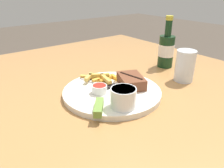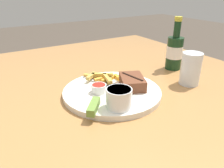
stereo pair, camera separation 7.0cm
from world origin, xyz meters
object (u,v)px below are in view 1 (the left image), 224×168
(knife_utensil, at_px, (118,84))
(drinking_glass, at_px, (185,66))
(dinner_plate, at_px, (112,92))
(dipping_sauce_cup, at_px, (99,89))
(beer_bottle, at_px, (166,49))
(pickle_spear, at_px, (99,107))
(steak_portion, at_px, (131,81))
(coleslaw_cup, at_px, (123,97))
(fork_utensil, at_px, (93,82))

(knife_utensil, distance_m, drinking_glass, 0.26)
(dinner_plate, xyz_separation_m, dipping_sauce_cup, (-0.01, -0.05, 0.02))
(knife_utensil, height_order, beer_bottle, beer_bottle)
(pickle_spear, distance_m, drinking_glass, 0.39)
(knife_utensil, bearing_deg, steak_portion, -52.73)
(coleslaw_cup, distance_m, fork_utensil, 0.19)
(dinner_plate, xyz_separation_m, fork_utensil, (-0.08, -0.02, 0.01))
(steak_portion, bearing_deg, fork_utensil, -138.32)
(steak_portion, distance_m, fork_utensil, 0.13)
(fork_utensil, distance_m, knife_utensil, 0.09)
(drinking_glass, bearing_deg, dipping_sauce_cup, -103.62)
(steak_portion, distance_m, drinking_glass, 0.22)
(coleslaw_cup, height_order, beer_bottle, beer_bottle)
(dipping_sauce_cup, bearing_deg, beer_bottle, 99.40)
(drinking_glass, bearing_deg, knife_utensil, -110.61)
(dinner_plate, relative_size, knife_utensil, 1.93)
(dinner_plate, height_order, drinking_glass, drinking_glass)
(beer_bottle, bearing_deg, knife_utensil, -80.10)
(coleslaw_cup, height_order, pickle_spear, coleslaw_cup)
(dipping_sauce_cup, relative_size, pickle_spear, 0.64)
(pickle_spear, bearing_deg, steak_portion, 110.02)
(fork_utensil, distance_m, beer_bottle, 0.38)
(dipping_sauce_cup, xyz_separation_m, knife_utensil, (-0.01, 0.09, -0.01))
(steak_portion, distance_m, coleslaw_cup, 0.14)
(dinner_plate, bearing_deg, fork_utensil, -167.13)
(steak_portion, xyz_separation_m, beer_bottle, (-0.09, 0.28, 0.04))
(steak_portion, bearing_deg, drinking_glass, 74.91)
(pickle_spear, height_order, knife_utensil, pickle_spear)
(fork_utensil, xyz_separation_m, drinking_glass, (0.16, 0.30, 0.04))
(dinner_plate, bearing_deg, knife_utensil, 113.13)
(dinner_plate, height_order, fork_utensil, fork_utensil)
(pickle_spear, xyz_separation_m, fork_utensil, (-0.16, 0.09, -0.01))
(beer_bottle, bearing_deg, dipping_sauce_cup, -80.60)
(coleslaw_cup, height_order, knife_utensil, coleslaw_cup)
(dipping_sauce_cup, distance_m, beer_bottle, 0.40)
(dinner_plate, distance_m, coleslaw_cup, 0.12)
(dinner_plate, height_order, knife_utensil, knife_utensil)
(fork_utensil, bearing_deg, pickle_spear, -41.58)
(dinner_plate, distance_m, dipping_sauce_cup, 0.05)
(pickle_spear, height_order, fork_utensil, pickle_spear)
(dipping_sauce_cup, height_order, beer_bottle, beer_bottle)
(knife_utensil, xyz_separation_m, drinking_glass, (0.09, 0.24, 0.04))
(knife_utensil, bearing_deg, drinking_glass, -23.25)
(coleslaw_cup, relative_size, beer_bottle, 0.33)
(steak_portion, height_order, coleslaw_cup, coleslaw_cup)
(steak_portion, xyz_separation_m, fork_utensil, (-0.10, -0.09, -0.02))
(coleslaw_cup, bearing_deg, knife_utensil, 145.84)
(steak_portion, bearing_deg, beer_bottle, 107.19)
(knife_utensil, distance_m, beer_bottle, 0.32)
(steak_portion, xyz_separation_m, knife_utensil, (-0.03, -0.03, -0.02))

